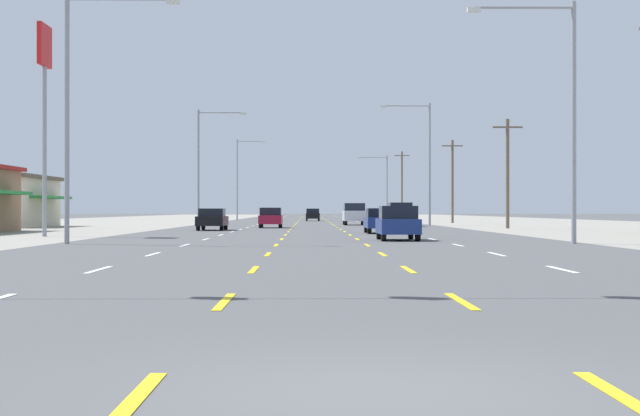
{
  "coord_description": "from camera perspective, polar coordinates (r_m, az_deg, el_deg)",
  "views": [
    {
      "loc": [
        -0.51,
        -7.08,
        1.35
      ],
      "look_at": [
        0.44,
        70.96,
        1.52
      ],
      "focal_mm": 53.57,
      "sensor_mm": 36.0,
      "label": 1
    }
  ],
  "objects": [
    {
      "name": "ground_plane",
      "position": [
        73.09,
        -0.3,
        -1.19
      ],
      "size": [
        572.0,
        572.0,
        0.0
      ],
      "primitive_type": "plane",
      "color": "#4C4C4F"
    },
    {
      "name": "streetlight_left_row_1",
      "position": [
        84.18,
        -6.99,
        2.96
      ],
      "size": [
        4.32,
        0.26,
        10.16
      ],
      "color": "gray",
      "rests_on": "ground"
    },
    {
      "name": "pole_sign_left_row_1",
      "position": [
        51.1,
        -16.13,
        7.56
      ],
      "size": [
        0.24,
        2.0,
        10.83
      ],
      "color": "gray",
      "rests_on": "ground"
    },
    {
      "name": "sedan_far_left_mid",
      "position": [
        64.26,
        -6.46,
        -0.66
      ],
      "size": [
        1.8,
        4.5,
        1.46
      ],
      "color": "black",
      "rests_on": "ground"
    },
    {
      "name": "sedan_inner_right_near",
      "position": [
        55.75,
        3.66,
        -0.74
      ],
      "size": [
        1.8,
        4.5,
        1.46
      ],
      "color": "navy",
      "rests_on": "ground"
    },
    {
      "name": "streetlight_right_row_2",
      "position": [
        129.44,
        3.83,
        1.55
      ],
      "size": [
        4.08,
        0.26,
        8.77
      ],
      "color": "gray",
      "rests_on": "ground"
    },
    {
      "name": "lot_apron_right",
      "position": [
        77.33,
        18.37,
        -1.12
      ],
      "size": [
        28.0,
        440.0,
        0.01
      ],
      "primitive_type": "cube",
      "color": "gray",
      "rests_on": "ground"
    },
    {
      "name": "utility_pole_right_row_2",
      "position": [
        100.82,
        7.92,
        1.68
      ],
      "size": [
        2.2,
        0.26,
        8.68
      ],
      "color": "brown",
      "rests_on": "ground"
    },
    {
      "name": "streetlight_right_row_1",
      "position": [
        84.32,
        6.28,
        3.18
      ],
      "size": [
        4.5,
        0.26,
        10.77
      ],
      "color": "gray",
      "rests_on": "ground"
    },
    {
      "name": "streetlight_left_row_2",
      "position": [
        129.41,
        -4.82,
        2.03
      ],
      "size": [
        3.91,
        0.26,
        10.91
      ],
      "color": "gray",
      "rests_on": "ground"
    },
    {
      "name": "hatchback_center_turn_farthest",
      "position": [
        118.37,
        -0.44,
        -0.4
      ],
      "size": [
        1.72,
        3.9,
        1.54
      ],
      "color": "black",
      "rests_on": "ground"
    },
    {
      "name": "streetlight_right_row_0",
      "position": [
        39.71,
        14.28,
        6.12
      ],
      "size": [
        4.39,
        0.26,
        9.74
      ],
      "color": "gray",
      "rests_on": "ground"
    },
    {
      "name": "hatchback_inner_right_nearest",
      "position": [
        42.78,
        4.67,
        -0.89
      ],
      "size": [
        1.72,
        3.9,
        1.54
      ],
      "color": "navy",
      "rests_on": "ground"
    },
    {
      "name": "suv_inner_right_farther",
      "position": [
        86.75,
        2.06,
        -0.34
      ],
      "size": [
        1.98,
        4.9,
        1.98
      ],
      "color": "silver",
      "rests_on": "ground"
    },
    {
      "name": "lane_markings",
      "position": [
        111.59,
        -0.44,
        -0.82
      ],
      "size": [
        10.64,
        227.6,
        0.01
      ],
      "color": "white",
      "rests_on": "ground"
    },
    {
      "name": "utility_pole_right_row_1",
      "position": [
        71.48,
        11.14,
        2.17
      ],
      "size": [
        2.2,
        0.26,
        8.05
      ],
      "color": "brown",
      "rests_on": "ground"
    },
    {
      "name": "hatchback_inner_left_midfar",
      "position": [
        72.69,
        -2.96,
        -0.58
      ],
      "size": [
        1.72,
        3.9,
        1.54
      ],
      "color": "maroon",
      "rests_on": "ground"
    },
    {
      "name": "streetlight_left_row_0",
      "position": [
        39.47,
        -14.21,
        6.42
      ],
      "size": [
        4.58,
        0.26,
        10.04
      ],
      "color": "gray",
      "rests_on": "ground"
    },
    {
      "name": "suv_far_right_far",
      "position": [
        80.1,
        4.79,
        -0.36
      ],
      "size": [
        1.98,
        4.9,
        1.98
      ],
      "color": "navy",
      "rests_on": "ground"
    },
    {
      "name": "utility_pole_right_row_3",
      "position": [
        140.01,
        4.92,
        1.44
      ],
      "size": [
        2.2,
        0.26,
        9.94
      ],
      "color": "brown",
      "rests_on": "ground"
    }
  ]
}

